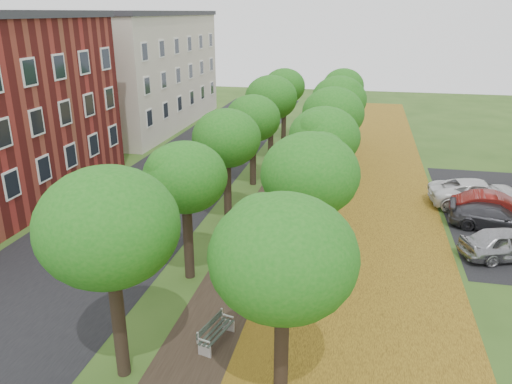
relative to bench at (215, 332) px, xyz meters
The scene contains 12 objects.
ground 2.06m from the bench, 92.38° to the right, with size 120.00×120.00×0.00m, color #2D4C19.
street_asphalt 15.04m from the bench, 120.29° to the left, with size 8.00×70.00×0.01m, color black.
footpath 12.99m from the bench, 90.37° to the left, with size 3.20×70.00×0.01m, color black.
leaf_verge 13.89m from the bench, 69.26° to the left, with size 7.50×70.00×0.01m, color #9F771D.
tree_row_west 13.78m from the bench, 99.98° to the left, with size 3.62×33.62×6.00m.
tree_row_east 13.82m from the bench, 79.03° to the left, with size 3.62×33.62×6.00m.
building_cream 35.70m from the bench, 118.87° to the left, with size 10.30×20.30×10.40m.
bench is the anchor object (origin of this frame).
car_silver 13.84m from the bench, 37.92° to the left, with size 1.67×4.16×1.42m, color #9F9EA3.
car_red 17.19m from the bench, 48.68° to the left, with size 1.56×4.46×1.47m, color maroon.
car_grey 16.15m from the bench, 46.86° to the left, with size 1.75×4.30×1.25m, color #343439.
car_white 18.45m from the bench, 53.72° to the left, with size 2.50×5.42×1.51m, color silver.
Camera 1 is at (4.32, -11.22, 10.32)m, focal length 35.00 mm.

